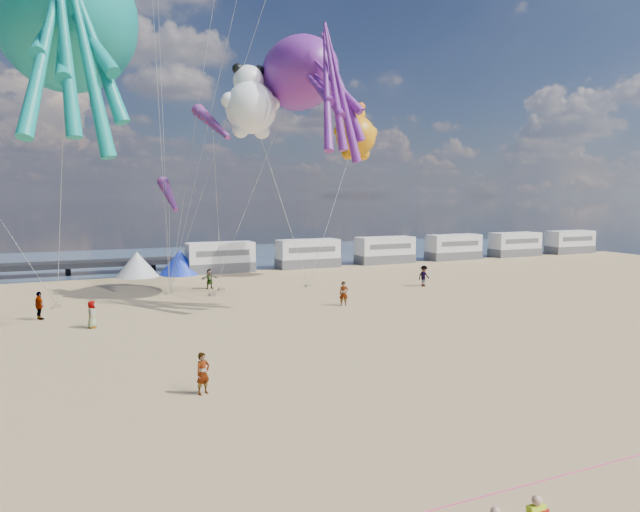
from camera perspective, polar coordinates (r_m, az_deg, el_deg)
The scene contains 28 objects.
ground at distance 19.23m, azimuth 2.23°, elevation -17.24°, with size 120.00×120.00×0.00m, color tan.
water at distance 71.69m, azimuth -17.49°, elevation -0.34°, with size 120.00×120.00×0.00m, color #374D69.
motorhome_0 at distance 57.86m, azimuth -9.94°, elevation -0.13°, with size 6.60×2.50×3.00m, color silver.
motorhome_1 at distance 60.83m, azimuth -1.23°, elevation 0.25°, with size 6.60×2.50×3.00m, color silver.
motorhome_2 at distance 65.06m, azimuth 6.52°, elevation 0.59°, with size 6.60×2.50×3.00m, color silver.
motorhome_3 at distance 70.33m, azimuth 13.21°, elevation 0.88°, with size 6.60×2.50×3.00m, color silver.
motorhome_4 at distance 76.42m, azimuth 18.91°, elevation 1.11°, with size 6.60×2.50×3.00m, color silver.
motorhome_5 at distance 83.16m, azimuth 23.72°, elevation 1.29°, with size 6.60×2.50×3.00m, color silver.
tent_white at distance 56.52m, azimuth -17.83°, elevation -0.78°, with size 4.00×4.00×2.40m, color white.
tent_blue at distance 57.07m, azimuth -13.84°, elevation -0.60°, with size 4.00×4.00×2.40m, color #1933CC.
rope_line at distance 15.36m, azimuth 11.22°, elevation -23.63°, with size 0.03×0.03×34.00m, color #F2338C.
standing_person at distance 22.78m, azimuth -11.63°, elevation -11.42°, with size 0.60×0.39×1.63m, color tan.
beachgoer_0 at distance 35.58m, azimuth -21.84°, elevation -5.43°, with size 0.58×0.38×1.60m, color #7F6659.
beachgoer_2 at distance 48.86m, azimuth 10.35°, elevation -1.98°, with size 0.86×0.67×1.77m, color #7F6659.
beachgoer_3 at distance 39.19m, azimuth -26.26°, elevation -4.48°, with size 1.14×0.65×1.76m, color #7F6659.
beachgoer_4 at distance 47.72m, azimuth -10.98°, elevation -2.26°, with size 0.97×0.40×1.65m, color #7F6659.
beachgoer_5 at distance 39.71m, azimuth 2.38°, elevation -3.77°, with size 1.58×0.50×1.70m, color #7F6659.
sandbag_a at distance 42.88m, azimuth -24.78°, elevation -4.60°, with size 0.50×0.35×0.22m, color gray.
sandbag_b at distance 44.42m, azimuth -10.70°, elevation -3.80°, with size 0.50×0.35×0.22m, color gray.
sandbag_c at distance 48.00m, azimuth -1.16°, elevation -2.96°, with size 0.50×0.35×0.22m, color gray.
sandbag_d at distance 46.80m, azimuth -9.81°, elevation -3.28°, with size 0.50×0.35×0.22m, color gray.
sandbag_e at distance 45.95m, azimuth -14.81°, elevation -3.57°, with size 0.50×0.35×0.22m, color gray.
kite_octopus_teal at distance 38.48m, azimuth -24.01°, elevation 20.63°, with size 5.45×12.71×14.53m, color #0F8C82, non-canonical shape.
kite_octopus_purple at distance 43.45m, azimuth -2.09°, elevation 17.78°, with size 4.43×10.33×11.81m, color #70248C, non-canonical shape.
kite_panda at distance 41.94m, azimuth -6.92°, elevation 14.50°, with size 4.41×4.15×6.23m, color white, non-canonical shape.
kite_teddy_orange at distance 53.30m, azimuth 3.59°, elevation 11.87°, with size 4.47×4.21×6.32m, color orange, non-canonical shape.
windsock_mid at distance 42.47m, azimuth -10.70°, elevation 12.91°, with size 1.00×5.83×5.83m, color red, non-canonical shape.
windsock_right at distance 44.02m, azimuth -14.86°, elevation 5.87°, with size 0.90×4.50×4.50m, color red, non-canonical shape.
Camera 1 is at (-7.80, -15.86, 7.59)m, focal length 32.00 mm.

